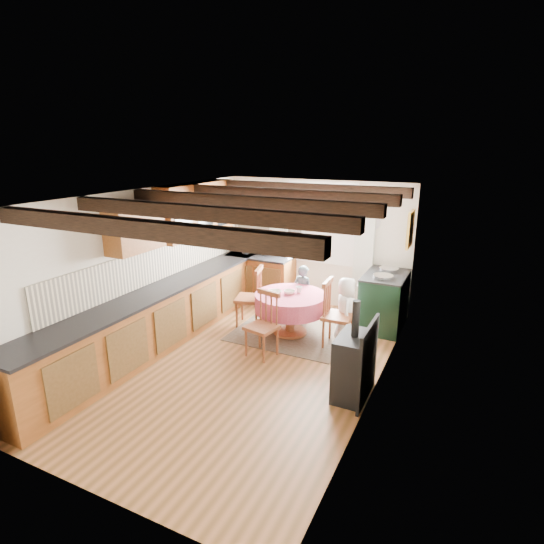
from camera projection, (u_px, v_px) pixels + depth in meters
The scene contains 40 objects.
floor at pixel (248, 362), 6.26m from camera, with size 3.60×5.50×0.00m, color #A4653B.
ceiling at pixel (245, 195), 5.57m from camera, with size 3.60×5.50×0.00m, color white.
wall_back at pixel (316, 243), 8.29m from camera, with size 3.60×0.00×2.40m, color silver.
wall_front at pixel (83, 378), 3.54m from camera, with size 3.60×0.00×2.40m, color silver.
wall_left at pixel (144, 268), 6.67m from camera, with size 0.00×5.50×2.40m, color silver.
wall_right at pixel (379, 304), 5.17m from camera, with size 0.00×5.50×2.40m, color silver.
beam_a at pixel (136, 228), 3.87m from camera, with size 3.60×0.16×0.16m, color black.
beam_b at pixel (200, 213), 4.74m from camera, with size 3.60×0.16×0.16m, color black.
beam_c at pixel (245, 202), 5.60m from camera, with size 3.60×0.16×0.16m, color black.
beam_d at pixel (278, 194), 6.46m from camera, with size 3.60×0.16×0.16m, color black.
beam_e at pixel (303, 188), 7.32m from camera, with size 3.60×0.16×0.16m, color black.
splash_left at pixel (158, 263), 6.92m from camera, with size 0.02×4.50×0.55m, color beige.
splash_back at pixel (269, 239), 8.69m from camera, with size 1.40×0.02×0.55m, color beige.
base_cabinet_left at pixel (163, 317), 6.76m from camera, with size 0.60×5.30×0.88m, color brown.
base_cabinet_back at pixel (261, 278), 8.68m from camera, with size 1.30×0.60×0.88m, color brown.
worktop_left at pixel (162, 289), 6.62m from camera, with size 0.64×5.30×0.04m, color black.
worktop_back at pixel (260, 256), 8.54m from camera, with size 1.30×0.64×0.04m, color black.
wall_cabinet_glass at pixel (197, 209), 7.42m from camera, with size 0.34×1.80×0.90m, color brown.
wall_cabinet_solid at pixel (135, 227), 6.14m from camera, with size 0.34×0.90×0.70m, color brown.
window_frame at pixel (322, 223), 8.12m from camera, with size 1.34×0.03×1.54m, color white.
window_pane at pixel (322, 223), 8.12m from camera, with size 1.20×0.01×1.40m, color white.
curtain_left at pixel (279, 246), 8.54m from camera, with size 0.35×0.10×2.10m, color silver.
curtain_right at pixel (364, 255), 7.83m from camera, with size 0.35×0.10×2.10m, color silver.
curtain_rod at pixel (321, 191), 7.87m from camera, with size 0.03×0.03×2.00m, color black.
wall_picture at pixel (410, 229), 7.02m from camera, with size 0.04×0.50×0.60m, color gold.
wall_plate at pixel (372, 222), 7.68m from camera, with size 0.30×0.30×0.02m, color silver.
rug at pixel (290, 334), 7.19m from camera, with size 1.83×1.42×0.01m, color #392E1F.
dining_table at pixel (290, 314), 7.09m from camera, with size 1.16×1.16×0.70m, color #BE5574, non-canonical shape.
chair_near at pixel (262, 325), 6.33m from camera, with size 0.42×0.44×0.98m, color brown, non-canonical shape.
chair_left at pixel (249, 296), 7.43m from camera, with size 0.45×0.47×1.05m, color brown, non-canonical shape.
chair_right at pixel (338, 314), 6.64m from camera, with size 0.45×0.47×1.06m, color brown, non-canonical shape.
aga_range at pixel (384, 300), 7.34m from camera, with size 0.68×1.05×0.96m, color black, non-canonical shape.
cast_iron_stove at pixel (354, 350), 5.26m from camera, with size 0.38×0.63×1.27m, color black, non-canonical shape.
child_far at pixel (303, 293), 7.59m from camera, with size 0.37×0.24×1.02m, color #42555A.
child_right at pixel (346, 310), 6.81m from camera, with size 0.51×0.33×1.05m, color white.
bowl_a at pixel (275, 292), 7.01m from camera, with size 0.21×0.21×0.05m, color silver.
bowl_b at pixel (289, 292), 7.00m from camera, with size 0.18×0.18×0.06m, color silver.
cup at pixel (299, 290), 7.06m from camera, with size 0.11×0.11×0.10m, color silver.
canister_tall at pixel (245, 248), 8.62m from camera, with size 0.14×0.14×0.24m, color #262628.
canister_wide at pixel (266, 249), 8.56m from camera, with size 0.19×0.19×0.21m, color #262628.
Camera 1 is at (2.76, -4.91, 3.04)m, focal length 28.63 mm.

